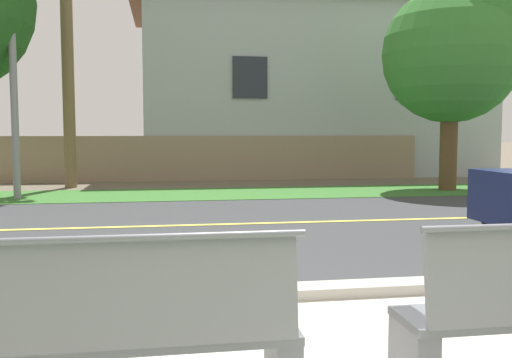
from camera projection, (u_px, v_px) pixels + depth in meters
The scene contains 10 objects.
ground_plane at pixel (219, 212), 10.63m from camera, with size 140.00×140.00×0.00m, color #665B4C.
curb_edge at pixel (280, 293), 5.07m from camera, with size 44.00×0.30×0.11m, color #ADA89E.
street_asphalt at pixel (228, 224), 9.16m from camera, with size 52.00×8.00×0.01m, color #383A3D.
road_centre_line at pixel (228, 224), 9.15m from camera, with size 48.00×0.14×0.01m, color #E0CC4C.
far_verge_grass at pixel (207, 194), 13.73m from camera, with size 48.00×2.80×0.02m, color #38702D.
bench_left at pixel (101, 336), 2.86m from camera, with size 2.07×0.48×1.01m.
streetlamp at pixel (13, 3), 12.47m from camera, with size 0.24×2.10×7.72m.
shade_tree_left at pixel (457, 44), 14.27m from camera, with size 3.49×3.49×5.76m.
garden_wall at pixel (217, 158), 17.62m from camera, with size 13.00×0.36×1.40m, color gray.
house_across_street at pixel (308, 86), 21.16m from camera, with size 12.94×6.91×6.45m.
Camera 1 is at (-1.01, -2.52, 1.50)m, focal length 39.42 mm.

